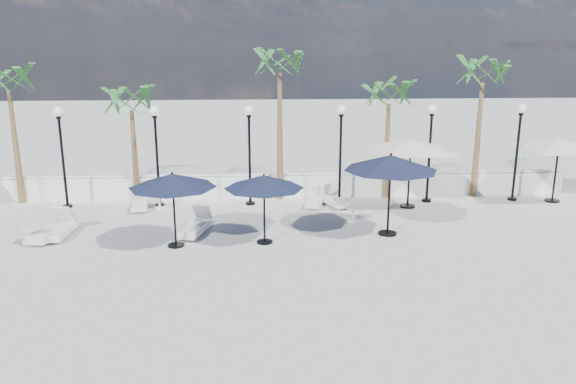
{
  "coord_description": "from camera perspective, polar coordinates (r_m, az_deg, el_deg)",
  "views": [
    {
      "loc": [
        0.21,
        -14.64,
        6.03
      ],
      "look_at": [
        1.24,
        2.61,
        1.5
      ],
      "focal_mm": 35.0,
      "sensor_mm": 36.0,
      "label": 1
    }
  ],
  "objects": [
    {
      "name": "ground",
      "position": [
        15.83,
        -3.96,
        -7.73
      ],
      "size": [
        100.0,
        100.0,
        0.0
      ],
      "primitive_type": "plane",
      "color": "#A5A49F",
      "rests_on": "ground"
    },
    {
      "name": "balustrade",
      "position": [
        22.83,
        -3.85,
        0.56
      ],
      "size": [
        26.0,
        0.3,
        1.01
      ],
      "color": "white",
      "rests_on": "ground"
    },
    {
      "name": "lamppost_1",
      "position": [
        22.61,
        -22.05,
        4.62
      ],
      "size": [
        0.36,
        0.36,
        3.84
      ],
      "color": "black",
      "rests_on": "ground"
    },
    {
      "name": "lamppost_2",
      "position": [
        21.75,
        -13.25,
        4.94
      ],
      "size": [
        0.36,
        0.36,
        3.84
      ],
      "color": "black",
      "rests_on": "ground"
    },
    {
      "name": "lamppost_3",
      "position": [
        21.43,
        -3.95,
        5.16
      ],
      "size": [
        0.36,
        0.36,
        3.84
      ],
      "color": "black",
      "rests_on": "ground"
    },
    {
      "name": "lamppost_4",
      "position": [
        21.68,
        5.37,
        5.24
      ],
      "size": [
        0.36,
        0.36,
        3.84
      ],
      "color": "black",
      "rests_on": "ground"
    },
    {
      "name": "lamppost_5",
      "position": [
        22.48,
        14.26,
        5.19
      ],
      "size": [
        0.36,
        0.36,
        3.84
      ],
      "color": "black",
      "rests_on": "ground"
    },
    {
      "name": "lamppost_6",
      "position": [
        23.77,
        22.36,
        5.04
      ],
      "size": [
        0.36,
        0.36,
        3.84
      ],
      "color": "black",
      "rests_on": "ground"
    },
    {
      "name": "palm_0",
      "position": [
        23.84,
        -26.54,
        9.58
      ],
      "size": [
        2.6,
        2.6,
        5.5
      ],
      "color": "brown",
      "rests_on": "ground"
    },
    {
      "name": "palm_1",
      "position": [
        22.55,
        -15.63,
        8.37
      ],
      "size": [
        2.6,
        2.6,
        4.7
      ],
      "color": "brown",
      "rests_on": "ground"
    },
    {
      "name": "palm_2",
      "position": [
        21.98,
        -0.86,
        12.31
      ],
      "size": [
        2.6,
        2.6,
        6.1
      ],
      "color": "brown",
      "rests_on": "ground"
    },
    {
      "name": "palm_3",
      "position": [
        22.66,
        10.22,
        9.2
      ],
      "size": [
        2.6,
        2.6,
        4.9
      ],
      "color": "brown",
      "rests_on": "ground"
    },
    {
      "name": "palm_4",
      "position": [
        23.74,
        19.18,
        10.76
      ],
      "size": [
        2.6,
        2.6,
        5.7
      ],
      "color": "brown",
      "rests_on": "ground"
    },
    {
      "name": "lounger_0",
      "position": [
        19.66,
        -22.9,
        -3.58
      ],
      "size": [
        1.11,
        2.14,
        0.77
      ],
      "rotation": [
        0.0,
        0.0,
        -0.23
      ],
      "color": "silver",
      "rests_on": "ground"
    },
    {
      "name": "lounger_2",
      "position": [
        22.1,
        -14.81,
        -1.05
      ],
      "size": [
        0.82,
        1.82,
        0.66
      ],
      "rotation": [
        0.0,
        0.0,
        0.14
      ],
      "color": "silver",
      "rests_on": "ground"
    },
    {
      "name": "lounger_3",
      "position": [
        19.67,
        -22.07,
        -3.59
      ],
      "size": [
        0.67,
        1.82,
        0.67
      ],
      "rotation": [
        0.0,
        0.0,
        -0.05
      ],
      "color": "silver",
      "rests_on": "ground"
    },
    {
      "name": "lounger_4",
      "position": [
        18.77,
        -9.38,
        -3.47
      ],
      "size": [
        1.09,
        2.01,
        0.72
      ],
      "rotation": [
        0.0,
        0.0,
        -0.26
      ],
      "color": "silver",
      "rests_on": "ground"
    },
    {
      "name": "lounger_5",
      "position": [
        21.78,
        2.79,
        -0.83
      ],
      "size": [
        0.98,
        1.73,
        0.62
      ],
      "rotation": [
        0.0,
        0.0,
        -0.29
      ],
      "color": "silver",
      "rests_on": "ground"
    },
    {
      "name": "lounger_6",
      "position": [
        21.85,
        4.55,
        -0.75
      ],
      "size": [
        1.24,
        1.88,
        0.68
      ],
      "rotation": [
        0.0,
        0.0,
        0.41
      ],
      "color": "silver",
      "rests_on": "ground"
    },
    {
      "name": "side_table_0",
      "position": [
        19.24,
        -24.65,
        -3.94
      ],
      "size": [
        0.55,
        0.55,
        0.54
      ],
      "color": "silver",
      "rests_on": "ground"
    },
    {
      "name": "side_table_1",
      "position": [
        21.91,
        -12.94,
        -0.77
      ],
      "size": [
        0.56,
        0.56,
        0.55
      ],
      "color": "silver",
      "rests_on": "ground"
    },
    {
      "name": "side_table_2",
      "position": [
        19.91,
        6.63,
        -2.09
      ],
      "size": [
        0.53,
        0.53,
        0.52
      ],
      "color": "silver",
      "rests_on": "ground"
    },
    {
      "name": "parasol_navy_left",
      "position": [
        17.21,
        -11.64,
        1.1
      ],
      "size": [
        2.67,
        2.67,
        2.36
      ],
      "color": "black",
      "rests_on": "ground"
    },
    {
      "name": "parasol_navy_mid",
      "position": [
        17.2,
        -2.46,
        1.0
      ],
      "size": [
        2.49,
        2.49,
        2.23
      ],
      "color": "black",
      "rests_on": "ground"
    },
    {
      "name": "parasol_navy_right",
      "position": [
        18.18,
        10.39,
        2.9
      ],
      "size": [
        3.04,
        3.04,
        2.72
      ],
      "color": "black",
      "rests_on": "ground"
    },
    {
      "name": "parasol_cream_sq_a",
      "position": [
        21.49,
        12.4,
        5.14
      ],
      "size": [
        5.7,
        5.7,
        2.8
      ],
      "color": "black",
      "rests_on": "ground"
    },
    {
      "name": "parasol_cream_sq_b",
      "position": [
        24.2,
        25.87,
        4.83
      ],
      "size": [
        5.39,
        5.39,
        2.7
      ],
      "color": "black",
      "rests_on": "ground"
    }
  ]
}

